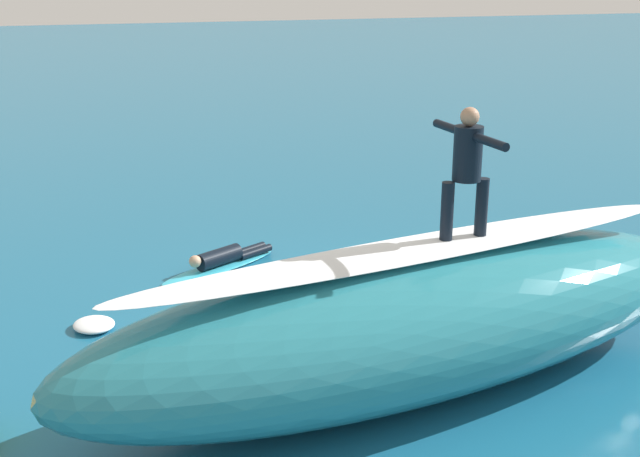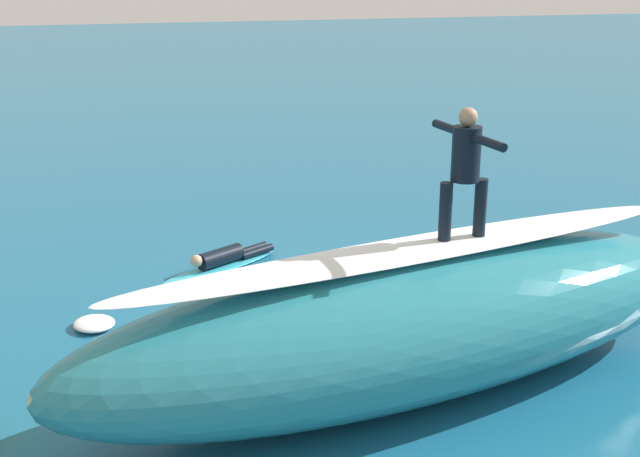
# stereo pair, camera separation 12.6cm
# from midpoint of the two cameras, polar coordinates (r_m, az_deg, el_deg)

# --- Properties ---
(ground_plane) EXTENTS (120.00, 120.00, 0.00)m
(ground_plane) POSITION_cam_midpoint_polar(r_m,az_deg,el_deg) (12.30, 0.61, -5.73)
(ground_plane) COLOR #196084
(wave_crest) EXTENTS (9.20, 4.10, 1.76)m
(wave_crest) POSITION_cam_midpoint_polar(r_m,az_deg,el_deg) (9.93, 6.38, -6.38)
(wave_crest) COLOR teal
(wave_crest) RESTS_ON ground_plane
(wave_foam_lip) EXTENTS (7.59, 2.30, 0.08)m
(wave_foam_lip) POSITION_cam_midpoint_polar(r_m,az_deg,el_deg) (9.59, 6.57, -1.38)
(wave_foam_lip) COLOR white
(wave_foam_lip) RESTS_ON wave_crest
(surfboard_riding) EXTENTS (2.28, 0.71, 0.07)m
(surfboard_riding) POSITION_cam_midpoint_polar(r_m,az_deg,el_deg) (9.93, 9.55, -0.84)
(surfboard_riding) COLOR silver
(surfboard_riding) RESTS_ON wave_crest
(surfer_riding) EXTENTS (0.62, 1.49, 1.57)m
(surfer_riding) POSITION_cam_midpoint_polar(r_m,az_deg,el_deg) (9.67, 9.85, 4.50)
(surfer_riding) COLOR black
(surfer_riding) RESTS_ON surfboard_riding
(surfboard_paddling) EXTENTS (2.29, 1.60, 0.06)m
(surfboard_paddling) POSITION_cam_midpoint_polar(r_m,az_deg,el_deg) (14.01, -7.29, -2.67)
(surfboard_paddling) COLOR #33B2D1
(surfboard_paddling) RESTS_ON ground_plane
(surfer_paddling) EXTENTS (1.56, 1.03, 0.31)m
(surfer_paddling) POSITION_cam_midpoint_polar(r_m,az_deg,el_deg) (14.03, -6.91, -1.92)
(surfer_paddling) COLOR black
(surfer_paddling) RESTS_ON surfboard_paddling
(foam_patch_near) EXTENTS (0.91, 0.91, 0.15)m
(foam_patch_near) POSITION_cam_midpoint_polar(r_m,az_deg,el_deg) (14.04, 8.21, -2.49)
(foam_patch_near) COLOR white
(foam_patch_near) RESTS_ON ground_plane
(foam_patch_mid) EXTENTS (0.80, 0.82, 0.13)m
(foam_patch_mid) POSITION_cam_midpoint_polar(r_m,az_deg,el_deg) (12.14, -15.77, -6.46)
(foam_patch_mid) COLOR white
(foam_patch_mid) RESTS_ON ground_plane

